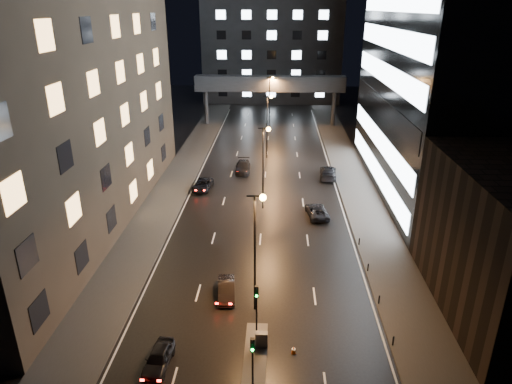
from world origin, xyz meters
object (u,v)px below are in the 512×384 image
at_px(car_away_b, 226,289).
at_px(car_toward_a, 317,211).
at_px(car_away_c, 203,185).
at_px(car_toward_b, 328,172).
at_px(utility_cabinet, 261,340).
at_px(car_away_a, 159,358).
at_px(car_away_d, 243,167).

height_order(car_away_b, car_toward_a, car_toward_a).
bearing_deg(car_away_b, car_toward_a, 55.02).
height_order(car_away_c, car_toward_b, car_toward_b).
height_order(car_toward_a, utility_cabinet, utility_cabinet).
relative_size(car_away_a, utility_cabinet, 3.18).
bearing_deg(car_toward_b, car_away_b, 74.16).
bearing_deg(car_toward_b, utility_cabinet, 82.38).
bearing_deg(car_away_a, car_away_b, 69.98).
relative_size(car_away_a, car_toward_a, 0.80).
relative_size(car_away_d, car_toward_a, 1.09).
distance_m(car_away_b, utility_cabinet, 7.02).
xyz_separation_m(car_away_a, car_away_d, (2.89, 39.77, 0.10)).
height_order(car_away_d, utility_cabinet, car_away_d).
relative_size(car_away_d, car_toward_b, 0.92).
height_order(car_away_a, car_toward_b, car_toward_b).
xyz_separation_m(car_away_a, car_toward_b, (15.26, 37.83, 0.17)).
distance_m(car_away_a, car_away_b, 9.11).
relative_size(car_away_b, car_toward_a, 0.83).
distance_m(car_away_c, car_toward_a, 16.62).
bearing_deg(car_away_a, car_away_c, 97.94).
distance_m(car_away_a, car_away_c, 32.46).
bearing_deg(utility_cabinet, car_away_d, 96.91).
height_order(car_toward_b, utility_cabinet, car_toward_b).
distance_m(car_toward_a, car_toward_b, 13.44).
bearing_deg(car_away_b, utility_cabinet, -69.22).
xyz_separation_m(car_away_c, car_toward_b, (17.29, 5.44, 0.16)).
bearing_deg(car_away_c, car_away_b, -71.04).
height_order(car_away_b, car_away_c, car_away_c).
xyz_separation_m(car_away_b, car_away_d, (-0.88, 31.47, 0.10)).
xyz_separation_m(car_away_c, car_toward_a, (14.71, -7.75, 0.00)).
bearing_deg(car_away_b, car_away_c, 97.14).
bearing_deg(car_away_c, car_toward_a, -22.35).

